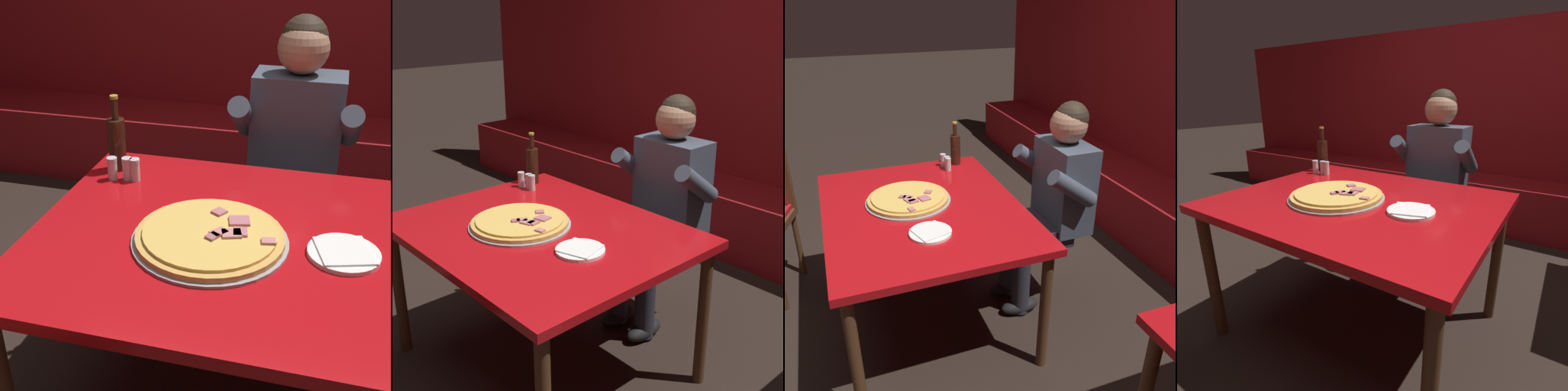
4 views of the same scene
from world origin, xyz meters
TOP-DOWN VIEW (x-y plane):
  - booth_wall_panel at (0.00, 2.18)m, footprint 6.80×0.16m
  - booth_bench at (0.00, 1.86)m, footprint 6.46×0.48m
  - main_dining_table at (0.00, 0.00)m, footprint 1.31×1.05m
  - pizza at (-0.09, -0.06)m, footprint 0.47×0.47m
  - plate_white_paper at (0.30, -0.03)m, footprint 0.21×0.21m
  - beer_bottle at (-0.56, 0.37)m, footprint 0.07×0.07m
  - shaker_black_pepper at (-0.54, 0.28)m, footprint 0.04×0.04m
  - shaker_red_pepper_flakes at (-0.49, 0.29)m, footprint 0.04×0.04m
  - shaker_parmesan at (-0.46, 0.29)m, footprint 0.04×0.04m
  - diner_seated_blue_shirt at (0.08, 0.75)m, footprint 0.53×0.53m

SIDE VIEW (x-z plane):
  - booth_bench at x=0.00m, z-range 0.00..0.46m
  - main_dining_table at x=0.00m, z-range 0.30..1.05m
  - diner_seated_blue_shirt at x=0.08m, z-range 0.07..1.34m
  - plate_white_paper at x=0.30m, z-range 0.74..0.76m
  - pizza at x=-0.09m, z-range 0.74..0.79m
  - shaker_black_pepper at x=-0.54m, z-range 0.74..0.83m
  - shaker_red_pepper_flakes at x=-0.49m, z-range 0.74..0.83m
  - shaker_parmesan at x=-0.46m, z-range 0.74..0.83m
  - beer_bottle at x=-0.56m, z-range 0.71..1.00m
  - booth_wall_panel at x=0.00m, z-range 0.00..1.90m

